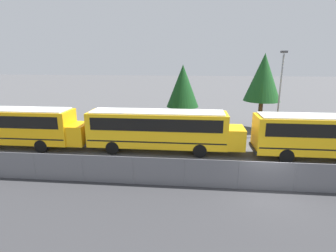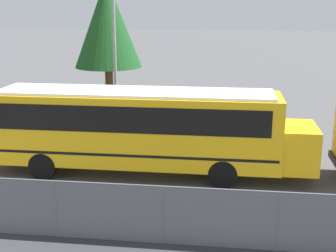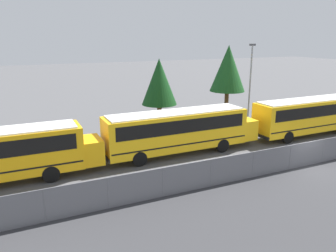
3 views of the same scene
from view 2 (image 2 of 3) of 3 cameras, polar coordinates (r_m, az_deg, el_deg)
name	(u,v)px [view 2 (image 2 of 3)]	position (r m, az deg, el deg)	size (l,w,h in m)	color
school_bus_3	(142,125)	(18.01, -3.15, 0.11)	(12.41, 2.44, 3.33)	yellow
light_pole	(115,47)	(23.68, -6.53, 9.53)	(0.60, 0.24, 8.01)	gray
tree_0	(107,23)	(26.29, -7.41, 12.29)	(3.70, 3.70, 7.86)	#51381E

